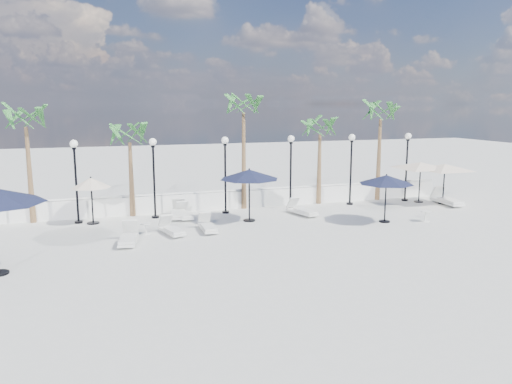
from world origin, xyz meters
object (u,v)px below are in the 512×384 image
object	(u,v)px
lounger_7	(447,200)
parasol_navy_mid	(249,175)
lounger_3	(172,229)
lounger_4	(178,212)
parasol_navy_right	(386,180)
lounger_2	(184,214)
parasol_cream_sq_b	(445,164)
lounger_1	(128,237)
parasol_cream_sq_a	(421,162)
parasol_cream_small	(91,183)
lounger_6	(302,210)
lounger_5	(208,226)

from	to	relation	value
lounger_7	parasol_navy_mid	bearing A→B (deg)	-175.72
parasol_navy_mid	lounger_3	bearing A→B (deg)	-160.87
lounger_4	parasol_navy_right	xyz separation A→B (m)	(8.98, -3.89, 1.74)
lounger_2	lounger_4	size ratio (longest dim) A/B	0.84
lounger_3	lounger_4	distance (m)	3.16
lounger_4	parasol_cream_sq_b	distance (m)	14.60
parasol_cream_sq_b	lounger_1	bearing A→B (deg)	-170.46
parasol_cream_sq_a	parasol_cream_sq_b	bearing A→B (deg)	-37.25
lounger_1	parasol_cream_small	xyz separation A→B (m)	(-1.31, 3.92, 1.63)
parasol_navy_right	lounger_6	bearing A→B (deg)	139.76
lounger_4	parasol_navy_right	size ratio (longest dim) A/B	0.83
lounger_3	lounger_6	distance (m)	6.93
parasol_navy_mid	parasol_cream_small	distance (m)	7.20
lounger_5	parasol_cream_small	size ratio (longest dim) A/B	0.81
parasol_navy_right	parasol_cream_small	size ratio (longest dim) A/B	1.15
lounger_7	lounger_2	bearing A→B (deg)	177.87
lounger_4	parasol_cream_sq_a	world-z (taller)	parasol_cream_sq_a
lounger_3	lounger_1	bearing A→B (deg)	-168.71
lounger_1	lounger_4	xyz separation A→B (m)	(2.61, 3.94, 0.01)
lounger_6	parasol_cream_sq_b	size ratio (longest dim) A/B	0.42
lounger_4	parasol_cream_sq_a	distance (m)	13.58
lounger_3	parasol_navy_right	distance (m)	9.95
lounger_5	parasol_navy_mid	xyz separation A→B (m)	(2.27, 1.26, 1.97)
lounger_5	parasol_navy_mid	size ratio (longest dim) A/B	0.64
lounger_1	lounger_3	world-z (taller)	lounger_1
lounger_1	parasol_navy_mid	world-z (taller)	parasol_navy_mid
lounger_2	parasol_cream_sq_a	bearing A→B (deg)	-2.61
lounger_4	parasol_navy_mid	size ratio (longest dim) A/B	0.75
lounger_2	parasol_cream_small	world-z (taller)	parasol_cream_small
lounger_3	parasol_navy_right	bearing A→B (deg)	-19.07
lounger_2	parasol_cream_sq_b	distance (m)	14.35
parasol_cream_sq_b	lounger_5	bearing A→B (deg)	-171.98
lounger_1	lounger_2	distance (m)	4.69
lounger_4	lounger_5	world-z (taller)	lounger_4
lounger_4	lounger_6	distance (m)	6.07
lounger_5	parasol_cream_sq_a	world-z (taller)	parasol_cream_sq_a
lounger_1	parasol_navy_right	xyz separation A→B (m)	(11.59, 0.05, 1.74)
lounger_7	parasol_cream_small	distance (m)	18.48
lounger_5	lounger_1	bearing A→B (deg)	-163.66
lounger_4	lounger_6	world-z (taller)	lounger_4
lounger_5	parasol_navy_right	size ratio (longest dim) A/B	0.70
lounger_5	lounger_6	distance (m)	5.41
lounger_1	parasol_cream_small	size ratio (longest dim) A/B	0.92
lounger_1	lounger_4	size ratio (longest dim) A/B	0.97
lounger_3	lounger_4	bearing A→B (deg)	61.61
lounger_4	lounger_6	bearing A→B (deg)	-1.45
lounger_5	parasol_cream_small	world-z (taller)	parasol_cream_small
lounger_3	parasol_navy_mid	bearing A→B (deg)	4.90
lounger_1	lounger_3	size ratio (longest dim) A/B	1.10
lounger_4	lounger_7	xyz separation A→B (m)	(14.44, -1.41, 0.02)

